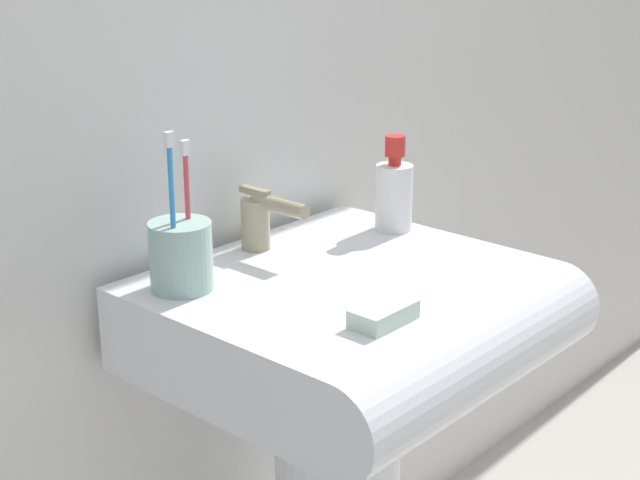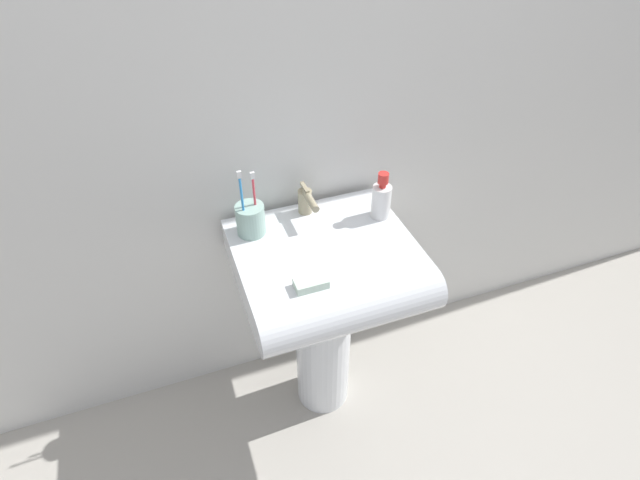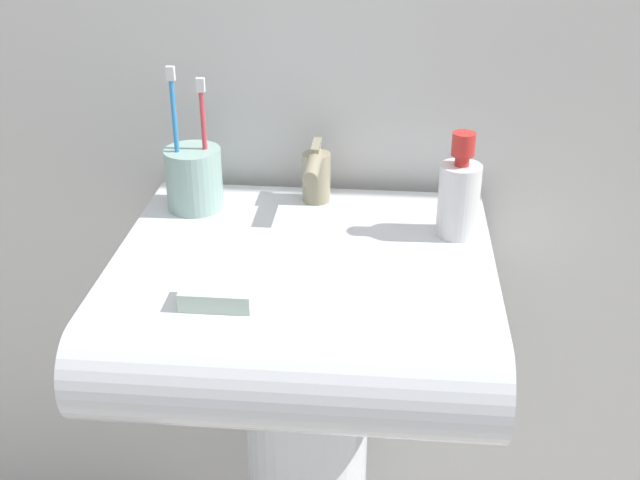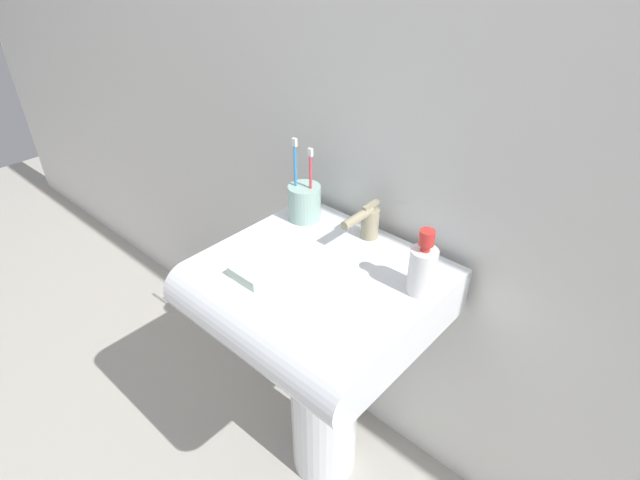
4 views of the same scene
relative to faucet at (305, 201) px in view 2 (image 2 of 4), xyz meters
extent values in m
plane|color=#ADA89E|center=(0.00, -0.15, -0.80)|extent=(6.00, 6.00, 0.00)
cube|color=silver|center=(0.00, 0.10, 0.40)|extent=(5.00, 0.05, 2.40)
cylinder|color=white|center=(0.00, -0.15, -0.48)|extent=(0.19, 0.19, 0.62)
cube|color=white|center=(0.00, -0.15, -0.11)|extent=(0.52, 0.42, 0.12)
cylinder|color=white|center=(0.00, -0.36, -0.11)|extent=(0.52, 0.12, 0.12)
cylinder|color=tan|center=(0.00, 0.01, -0.01)|extent=(0.04, 0.04, 0.08)
cylinder|color=tan|center=(0.00, -0.04, 0.03)|extent=(0.02, 0.10, 0.02)
cube|color=tan|center=(0.00, 0.01, 0.04)|extent=(0.01, 0.06, 0.01)
cylinder|color=#99BFB2|center=(-0.18, -0.03, 0.00)|extent=(0.08, 0.08, 0.09)
cylinder|color=#338CD8|center=(-0.20, -0.04, 0.06)|extent=(0.01, 0.01, 0.19)
cube|color=white|center=(-0.20, -0.04, 0.16)|extent=(0.01, 0.01, 0.02)
cylinder|color=#D83F4C|center=(-0.16, -0.03, 0.05)|extent=(0.01, 0.01, 0.17)
cube|color=white|center=(-0.16, -0.03, 0.14)|extent=(0.01, 0.01, 0.02)
cylinder|color=white|center=(0.21, -0.09, 0.00)|extent=(0.06, 0.06, 0.11)
cylinder|color=red|center=(0.21, -0.09, 0.06)|extent=(0.02, 0.02, 0.01)
cylinder|color=red|center=(0.21, -0.09, 0.09)|extent=(0.03, 0.03, 0.03)
cube|color=silver|center=(-0.09, -0.30, -0.04)|extent=(0.09, 0.05, 0.02)
camera|label=1|loc=(-0.97, -0.99, 0.44)|focal=55.00mm
camera|label=2|loc=(-0.38, -1.18, 0.88)|focal=28.00mm
camera|label=3|loc=(0.11, -1.12, 0.47)|focal=45.00mm
camera|label=4|loc=(0.61, -0.84, 0.63)|focal=28.00mm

